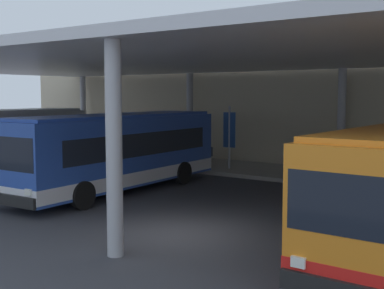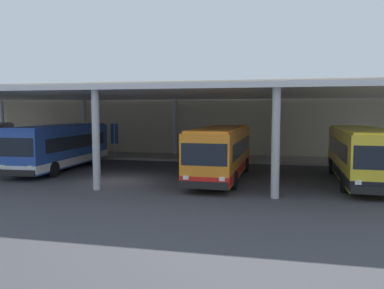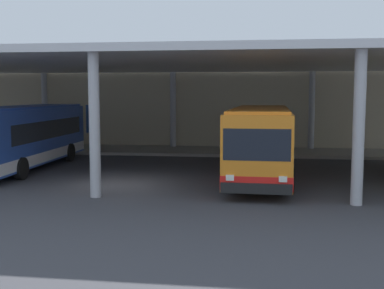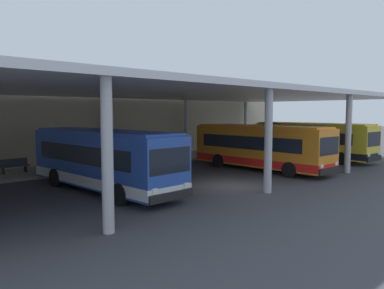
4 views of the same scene
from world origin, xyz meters
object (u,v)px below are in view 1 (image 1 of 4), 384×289
Objects in this scene: bench_waiting at (198,154)px; banner_sign at (229,133)px; trash_bin at (159,150)px; bus_second_bay at (118,151)px.

bench_waiting is 0.56× the size of banner_sign.
banner_sign is at bearing -11.03° from trash_bin.
bus_second_bay is 8.36m from bench_waiting.
banner_sign reaches higher than bench_waiting.
bus_second_bay is at bearing -60.79° from trash_bin.
banner_sign is (2.59, -0.88, 1.32)m from bench_waiting.
bench_waiting is 2.94m from trash_bin.
bus_second_bay is 9.58m from trash_bin.
bus_second_bay is 10.82× the size of trash_bin.
bus_second_bay is at bearing -78.09° from bench_waiting.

